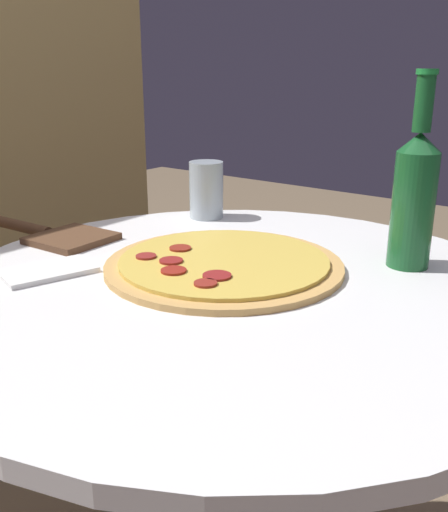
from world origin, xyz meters
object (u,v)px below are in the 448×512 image
(pizza_paddle, at_px, (57,235))
(drinking_glass, at_px, (206,190))
(pizza, at_px, (223,264))
(beer_bottle, at_px, (414,194))

(pizza_paddle, height_order, drinking_glass, drinking_glass)
(pizza_paddle, bearing_deg, pizza, -173.82)
(pizza, xyz_separation_m, drinking_glass, (0.23, 0.22, 0.05))
(beer_bottle, height_order, drinking_glass, beer_bottle)
(beer_bottle, xyz_separation_m, drinking_glass, (0.04, 0.45, -0.06))
(beer_bottle, bearing_deg, drinking_glass, 84.54)
(beer_bottle, distance_m, drinking_glass, 0.45)
(beer_bottle, distance_m, pizza_paddle, 0.63)
(beer_bottle, height_order, pizza_paddle, beer_bottle)
(pizza_paddle, bearing_deg, beer_bottle, -159.81)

